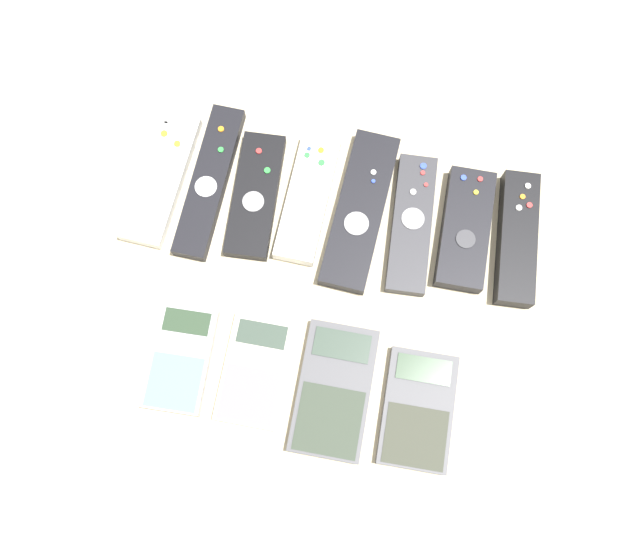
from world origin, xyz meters
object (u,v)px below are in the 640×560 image
Objects in this scene: remote_2 at (256,195)px; calculator_3 at (418,409)px; remote_0 at (161,178)px; remote_4 at (360,210)px; calculator_0 at (181,358)px; calculator_1 at (255,371)px; remote_1 at (210,181)px; remote_7 at (517,238)px; remote_5 at (412,224)px; calculator_2 at (334,390)px; remote_6 at (465,229)px; remote_3 at (308,199)px.

calculator_3 is at bearing -45.99° from remote_2.
remote_0 is 0.13m from remote_2.
remote_4 reaches higher than calculator_3.
calculator_0 reaches higher than calculator_1.
remote_7 reaches higher than remote_1.
calculator_0 is at bearing -104.26° from remote_2.
remote_5 is (0.27, -0.01, -0.00)m from remote_1.
remote_7 is 0.30m from calculator_2.
remote_5 is 0.07m from remote_6.
calculator_0 is 0.09m from calculator_1.
remote_0 is 1.18× the size of remote_6.
remote_0 is 0.47m from remote_7.
remote_6 is at bearing 60.52° from calculator_2.
calculator_0 is 0.83× the size of calculator_2.
calculator_2 is at bearing -60.35° from remote_2.
remote_2 and remote_5 have the same top height.
remote_6 reaches higher than remote_0.
calculator_3 is at bearing -51.18° from remote_3.
remote_6 is at bearing 33.56° from calculator_0.
remote_4 is 1.65× the size of calculator_1.
calculator_0 is 0.94× the size of calculator_3.
calculator_3 is (0.29, -0.01, -0.00)m from calculator_0.
calculator_2 is (0.19, -0.00, -0.00)m from calculator_0.
remote_5 reaches higher than calculator_3.
remote_4 reaches higher than remote_2.
calculator_1 is at bearing -135.40° from remote_6.
remote_0 reaches higher than calculator_2.
remote_0 is 1.42× the size of calculator_1.
remote_7 is (0.13, 0.00, 0.00)m from remote_5.
remote_0 is 0.24m from calculator_0.
remote_0 is 1.08× the size of remote_3.
remote_1 is 0.98× the size of remote_4.
calculator_3 is (-0.09, -0.23, -0.01)m from remote_7.
remote_2 is at bearing 176.69° from remote_5.
remote_6 reaches higher than calculator_1.
calculator_1 is at bearing -48.88° from remote_0.
remote_6 is 0.39m from calculator_0.
remote_4 reaches higher than calculator_1.
remote_5 is 1.06× the size of remote_7.
remote_4 reaches higher than remote_0.
calculator_2 and calculator_3 have the same top height.
remote_7 reaches higher than remote_6.
remote_4 reaches higher than calculator_2.
remote_3 is at bearing 175.84° from remote_7.
remote_0 is at bearing 147.17° from calculator_3.
remote_2 is 0.99× the size of remote_3.
remote_1 is 1.52× the size of calculator_3.
remote_6 is 1.20× the size of calculator_0.
remote_3 is 0.23m from calculator_1.
remote_6 is (0.14, -0.00, 0.00)m from remote_4.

